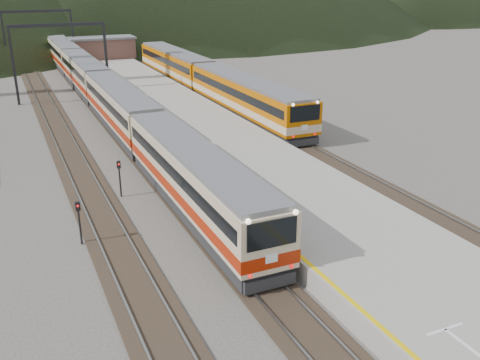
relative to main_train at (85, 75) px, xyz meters
name	(u,v)px	position (x,y,z in m)	size (l,w,h in m)	color
track_main	(124,132)	(0.00, -19.25, -1.81)	(2.60, 200.00, 0.23)	black
track_far	(63,139)	(-5.00, -19.25, -1.81)	(2.60, 200.00, 0.23)	black
track_second	(247,118)	(11.50, -19.25, -1.81)	(2.60, 200.00, 0.23)	black
platform	(194,126)	(5.60, -21.25, -1.37)	(8.00, 100.00, 1.00)	gray
gantry_near	(60,47)	(-2.85, -4.25, 3.71)	(9.55, 0.25, 8.00)	black
gantry_far	(38,27)	(-2.85, 20.75, 3.71)	(9.55, 0.25, 8.00)	black
station_shed	(102,47)	(5.60, 18.75, 0.70)	(9.40, 4.40, 3.10)	brown
main_train	(85,75)	(0.00, 0.00, 0.00)	(2.69, 92.56, 3.29)	tan
second_train	(205,77)	(11.50, -8.50, 0.24)	(3.09, 42.03, 3.77)	#AB5300
short_signal_b	(119,174)	(-3.33, -33.17, -0.41)	(0.23, 0.18, 2.27)	black
short_signal_c	(79,217)	(-6.46, -38.44, -0.41)	(0.24, 0.19, 2.27)	black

